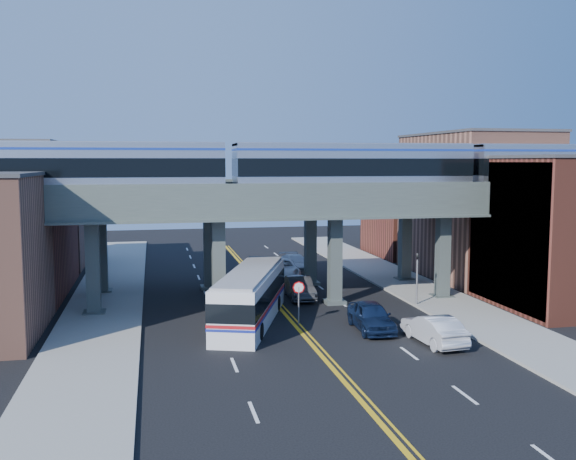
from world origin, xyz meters
name	(u,v)px	position (x,y,z in m)	size (l,w,h in m)	color
ground	(305,338)	(0.00, 0.00, 0.00)	(120.00, 120.00, 0.00)	black
sidewalk_west	(105,306)	(-11.50, 10.00, 0.08)	(5.00, 70.00, 0.16)	gray
sidewalk_east	(424,292)	(11.50, 10.00, 0.08)	(5.00, 70.00, 0.16)	gray
building_west_b	(9,220)	(-18.50, 16.00, 5.50)	(8.00, 14.00, 11.00)	brown
building_west_c	(40,224)	(-18.50, 29.00, 4.00)	(8.00, 10.00, 8.00)	#8D5A48
building_east_a	(560,233)	(18.50, 4.00, 5.00)	(8.00, 10.00, 10.00)	brown
building_east_b	(473,206)	(18.50, 16.00, 6.00)	(8.00, 14.00, 12.00)	#8D5A48
building_east_c	(412,212)	(18.50, 29.00, 4.50)	(8.00, 10.00, 9.00)	brown
mural_panel	(506,238)	(14.55, 4.00, 4.75)	(0.10, 9.50, 9.50)	teal
elevated_viaduct_near	(278,211)	(0.00, 8.00, 6.47)	(52.00, 3.60, 7.40)	#3E4847
elevated_viaduct_far	(260,204)	(0.00, 15.00, 6.47)	(52.00, 3.60, 7.40)	#3E4847
transit_train	(353,167)	(5.24, 8.00, 9.39)	(50.20, 3.15, 3.68)	black
stop_sign	(299,295)	(0.30, 3.00, 1.76)	(0.76, 0.09, 2.63)	slate
traffic_signal	(417,273)	(9.20, 6.00, 2.30)	(0.15, 0.18, 4.10)	slate
transit_bus	(251,297)	(-2.48, 3.99, 1.58)	(6.34, 12.13, 3.07)	silver
car_lane_a	(371,316)	(4.11, 0.72, 0.83)	(1.97, 4.89, 1.66)	#0F1B38
car_lane_b	(299,288)	(1.97, 10.02, 0.78)	(1.65, 4.74, 1.56)	#343437
car_lane_c	(281,269)	(2.24, 18.14, 0.82)	(2.71, 5.88, 1.64)	silver
car_lane_d	(296,263)	(4.20, 21.21, 0.74)	(2.07, 5.10, 1.48)	#B5B5BA
car_parked_curb	(434,329)	(6.50, -2.55, 0.79)	(1.67, 4.78, 1.58)	silver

